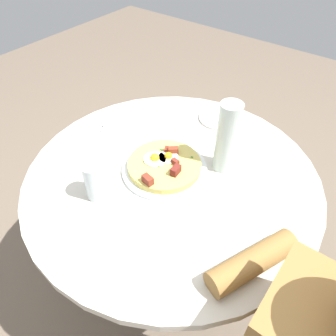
{
  "coord_description": "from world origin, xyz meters",
  "views": [
    {
      "loc": [
        0.46,
        -0.63,
        1.51
      ],
      "look_at": [
        -0.02,
        -0.0,
        0.76
      ],
      "focal_mm": 34.36,
      "sensor_mm": 36.0,
      "label": 1
    }
  ],
  "objects_px": {
    "dining_table": "(172,207)",
    "salt_shaker": "(224,277)",
    "pizza_plate": "(164,169)",
    "knife": "(125,126)",
    "fork": "(123,131)",
    "breakfast_pizza": "(164,165)",
    "bread_plate": "(219,118)",
    "water_bottle": "(227,138)",
    "water_glass": "(95,181)"
  },
  "relations": [
    {
      "from": "fork",
      "to": "water_bottle",
      "type": "xyz_separation_m",
      "value": [
        0.41,
        0.07,
        0.12
      ]
    },
    {
      "from": "salt_shaker",
      "to": "bread_plate",
      "type": "bearing_deg",
      "value": 121.8
    },
    {
      "from": "fork",
      "to": "water_glass",
      "type": "height_order",
      "value": "water_glass"
    },
    {
      "from": "pizza_plate",
      "to": "knife",
      "type": "height_order",
      "value": "pizza_plate"
    },
    {
      "from": "water_glass",
      "to": "salt_shaker",
      "type": "xyz_separation_m",
      "value": [
        0.47,
        -0.01,
        -0.04
      ]
    },
    {
      "from": "knife",
      "to": "water_bottle",
      "type": "distance_m",
      "value": 0.45
    },
    {
      "from": "pizza_plate",
      "to": "fork",
      "type": "xyz_separation_m",
      "value": [
        -0.26,
        0.07,
        0.0
      ]
    },
    {
      "from": "bread_plate",
      "to": "salt_shaker",
      "type": "distance_m",
      "value": 0.72
    },
    {
      "from": "dining_table",
      "to": "bread_plate",
      "type": "relative_size",
      "value": 6.15
    },
    {
      "from": "dining_table",
      "to": "bread_plate",
      "type": "distance_m",
      "value": 0.42
    },
    {
      "from": "bread_plate",
      "to": "dining_table",
      "type": "bearing_deg",
      "value": -83.78
    },
    {
      "from": "water_bottle",
      "to": "dining_table",
      "type": "bearing_deg",
      "value": -130.62
    },
    {
      "from": "water_glass",
      "to": "salt_shaker",
      "type": "height_order",
      "value": "water_glass"
    },
    {
      "from": "breakfast_pizza",
      "to": "knife",
      "type": "distance_m",
      "value": 0.3
    },
    {
      "from": "knife",
      "to": "water_bottle",
      "type": "height_order",
      "value": "water_bottle"
    },
    {
      "from": "knife",
      "to": "salt_shaker",
      "type": "height_order",
      "value": "salt_shaker"
    },
    {
      "from": "salt_shaker",
      "to": "dining_table",
      "type": "bearing_deg",
      "value": 145.29
    },
    {
      "from": "fork",
      "to": "water_glass",
      "type": "xyz_separation_m",
      "value": [
        0.16,
        -0.29,
        0.06
      ]
    },
    {
      "from": "salt_shaker",
      "to": "pizza_plate",
      "type": "bearing_deg",
      "value": 148.0
    },
    {
      "from": "water_glass",
      "to": "water_bottle",
      "type": "relative_size",
      "value": 0.52
    },
    {
      "from": "dining_table",
      "to": "water_bottle",
      "type": "height_order",
      "value": "water_bottle"
    },
    {
      "from": "pizza_plate",
      "to": "fork",
      "type": "height_order",
      "value": "pizza_plate"
    },
    {
      "from": "fork",
      "to": "knife",
      "type": "bearing_deg",
      "value": 90.0
    },
    {
      "from": "breakfast_pizza",
      "to": "salt_shaker",
      "type": "bearing_deg",
      "value": -31.96
    },
    {
      "from": "water_glass",
      "to": "breakfast_pizza",
      "type": "bearing_deg",
      "value": 65.66
    },
    {
      "from": "bread_plate",
      "to": "water_bottle",
      "type": "bearing_deg",
      "value": -56.4
    },
    {
      "from": "dining_table",
      "to": "salt_shaker",
      "type": "relative_size",
      "value": 18.03
    },
    {
      "from": "pizza_plate",
      "to": "bread_plate",
      "type": "bearing_deg",
      "value": 91.33
    },
    {
      "from": "pizza_plate",
      "to": "bread_plate",
      "type": "relative_size",
      "value": 1.8
    },
    {
      "from": "breakfast_pizza",
      "to": "water_glass",
      "type": "distance_m",
      "value": 0.24
    },
    {
      "from": "dining_table",
      "to": "pizza_plate",
      "type": "height_order",
      "value": "pizza_plate"
    },
    {
      "from": "bread_plate",
      "to": "breakfast_pizza",
      "type": "bearing_deg",
      "value": -88.77
    },
    {
      "from": "water_bottle",
      "to": "breakfast_pizza",
      "type": "bearing_deg",
      "value": -137.11
    },
    {
      "from": "breakfast_pizza",
      "to": "salt_shaker",
      "type": "height_order",
      "value": "breakfast_pizza"
    },
    {
      "from": "knife",
      "to": "breakfast_pizza",
      "type": "bearing_deg",
      "value": -52.9
    },
    {
      "from": "pizza_plate",
      "to": "knife",
      "type": "xyz_separation_m",
      "value": [
        -0.28,
        0.1,
        0.0
      ]
    },
    {
      "from": "dining_table",
      "to": "breakfast_pizza",
      "type": "bearing_deg",
      "value": -175.38
    },
    {
      "from": "salt_shaker",
      "to": "fork",
      "type": "bearing_deg",
      "value": 154.34
    },
    {
      "from": "water_glass",
      "to": "water_bottle",
      "type": "distance_m",
      "value": 0.44
    },
    {
      "from": "breakfast_pizza",
      "to": "pizza_plate",
      "type": "bearing_deg",
      "value": -2.98
    },
    {
      "from": "dining_table",
      "to": "fork",
      "type": "distance_m",
      "value": 0.35
    },
    {
      "from": "fork",
      "to": "water_bottle",
      "type": "height_order",
      "value": "water_bottle"
    },
    {
      "from": "dining_table",
      "to": "fork",
      "type": "relative_size",
      "value": 5.55
    },
    {
      "from": "bread_plate",
      "to": "knife",
      "type": "height_order",
      "value": "bread_plate"
    },
    {
      "from": "fork",
      "to": "water_bottle",
      "type": "relative_size",
      "value": 0.71
    },
    {
      "from": "pizza_plate",
      "to": "dining_table",
      "type": "bearing_deg",
      "value": 4.77
    },
    {
      "from": "pizza_plate",
      "to": "water_glass",
      "type": "relative_size",
      "value": 2.23
    },
    {
      "from": "bread_plate",
      "to": "water_glass",
      "type": "relative_size",
      "value": 1.24
    },
    {
      "from": "water_glass",
      "to": "fork",
      "type": "bearing_deg",
      "value": 119.04
    },
    {
      "from": "water_glass",
      "to": "salt_shaker",
      "type": "bearing_deg",
      "value": -1.74
    }
  ]
}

